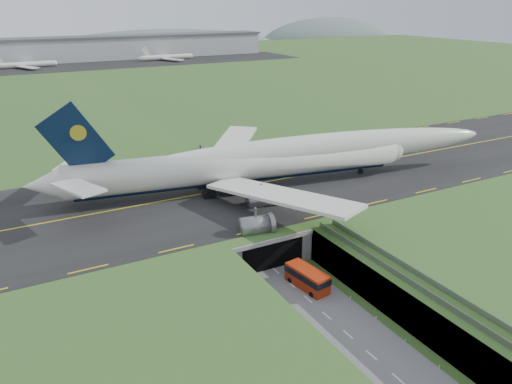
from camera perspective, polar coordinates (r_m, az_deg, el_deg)
ground at (r=82.67m, az=4.78°, el=-11.23°), size 900.00×900.00×0.00m
airfield_deck at (r=81.11m, az=4.85°, el=-9.44°), size 800.00×800.00×6.00m
trench_road at (r=77.53m, az=7.87°, el=-13.72°), size 12.00×75.00×0.20m
taxiway at (r=106.10m, az=-4.80°, el=0.02°), size 800.00×44.00×0.18m
tunnel_portal at (r=93.66m, az=-0.71°, el=-4.71°), size 17.00×22.30×6.00m
guideway at (r=74.27m, az=20.54°, el=-11.90°), size 3.00×53.00×7.05m
jumbo_jet at (r=108.33m, az=2.21°, el=3.75°), size 103.87×64.48×21.62m
shuttle_tram at (r=82.78m, az=5.88°, el=-9.77°), size 4.15×8.41×3.28m
cargo_terminal at (r=360.86m, az=-22.80°, el=14.74°), size 320.00×67.00×15.60m
distant_hills at (r=501.21m, az=-16.82°, el=14.73°), size 700.00×91.00×60.00m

